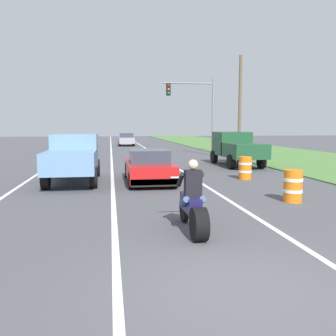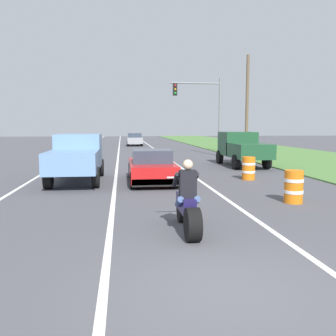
{
  "view_description": "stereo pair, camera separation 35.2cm",
  "coord_description": "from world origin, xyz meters",
  "px_view_note": "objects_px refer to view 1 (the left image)",
  "views": [
    {
      "loc": [
        -1.86,
        -4.8,
        2.34
      ],
      "look_at": [
        -0.05,
        6.73,
        1.0
      ],
      "focal_mm": 39.28,
      "sensor_mm": 36.0,
      "label": 1
    },
    {
      "loc": [
        -1.51,
        -4.85,
        2.34
      ],
      "look_at": [
        -0.05,
        6.73,
        1.0
      ],
      "focal_mm": 39.28,
      "sensor_mm": 36.0,
      "label": 2
    }
  ],
  "objects_px": {
    "pickup_truck_left_lane_light_blue": "(73,156)",
    "distant_car_far_ahead": "(126,139)",
    "sports_car_red": "(149,167)",
    "construction_barrel_mid": "(245,168)",
    "traffic_light_mast_near": "(198,105)",
    "pickup_truck_right_shoulder_dark_green": "(237,147)",
    "motorcycle_with_rider": "(193,206)",
    "construction_barrel_nearest": "(293,186)"
  },
  "relations": [
    {
      "from": "pickup_truck_left_lane_light_blue",
      "to": "distant_car_far_ahead",
      "type": "distance_m",
      "value": 28.48
    },
    {
      "from": "sports_car_red",
      "to": "construction_barrel_mid",
      "type": "xyz_separation_m",
      "value": [
        4.27,
        0.22,
        -0.13
      ]
    },
    {
      "from": "traffic_light_mast_near",
      "to": "construction_barrel_mid",
      "type": "bearing_deg",
      "value": -94.2
    },
    {
      "from": "pickup_truck_right_shoulder_dark_green",
      "to": "motorcycle_with_rider",
      "type": "bearing_deg",
      "value": -113.24
    },
    {
      "from": "distant_car_far_ahead",
      "to": "motorcycle_with_rider",
      "type": "bearing_deg",
      "value": -90.19
    },
    {
      "from": "construction_barrel_nearest",
      "to": "construction_barrel_mid",
      "type": "distance_m",
      "value": 4.9
    },
    {
      "from": "motorcycle_with_rider",
      "to": "construction_barrel_nearest",
      "type": "bearing_deg",
      "value": 35.92
    },
    {
      "from": "traffic_light_mast_near",
      "to": "construction_barrel_nearest",
      "type": "bearing_deg",
      "value": -94.02
    },
    {
      "from": "pickup_truck_left_lane_light_blue",
      "to": "sports_car_red",
      "type": "bearing_deg",
      "value": -8.76
    },
    {
      "from": "construction_barrel_nearest",
      "to": "distant_car_far_ahead",
      "type": "relative_size",
      "value": 0.25
    },
    {
      "from": "construction_barrel_nearest",
      "to": "distant_car_far_ahead",
      "type": "distance_m",
      "value": 33.62
    },
    {
      "from": "construction_barrel_nearest",
      "to": "traffic_light_mast_near",
      "type": "bearing_deg",
      "value": 85.98
    },
    {
      "from": "construction_barrel_mid",
      "to": "distant_car_far_ahead",
      "type": "height_order",
      "value": "distant_car_far_ahead"
    },
    {
      "from": "sports_car_red",
      "to": "pickup_truck_left_lane_light_blue",
      "type": "height_order",
      "value": "pickup_truck_left_lane_light_blue"
    },
    {
      "from": "sports_car_red",
      "to": "distant_car_far_ahead",
      "type": "xyz_separation_m",
      "value": [
        0.31,
        28.75,
        0.14
      ]
    },
    {
      "from": "construction_barrel_nearest",
      "to": "pickup_truck_right_shoulder_dark_green",
      "type": "bearing_deg",
      "value": 80.01
    },
    {
      "from": "traffic_light_mast_near",
      "to": "distant_car_far_ahead",
      "type": "relative_size",
      "value": 1.5
    },
    {
      "from": "construction_barrel_nearest",
      "to": "construction_barrel_mid",
      "type": "xyz_separation_m",
      "value": [
        0.31,
        4.89,
        0.0
      ]
    },
    {
      "from": "sports_car_red",
      "to": "traffic_light_mast_near",
      "type": "relative_size",
      "value": 0.72
    },
    {
      "from": "traffic_light_mast_near",
      "to": "distant_car_far_ahead",
      "type": "xyz_separation_m",
      "value": [
        -4.9,
        15.74,
        -3.18
      ]
    },
    {
      "from": "motorcycle_with_rider",
      "to": "pickup_truck_right_shoulder_dark_green",
      "type": "relative_size",
      "value": 0.46
    },
    {
      "from": "sports_car_red",
      "to": "pickup_truck_left_lane_light_blue",
      "type": "xyz_separation_m",
      "value": [
        -3.09,
        0.48,
        0.48
      ]
    },
    {
      "from": "pickup_truck_left_lane_light_blue",
      "to": "traffic_light_mast_near",
      "type": "relative_size",
      "value": 0.8
    },
    {
      "from": "sports_car_red",
      "to": "pickup_truck_left_lane_light_blue",
      "type": "bearing_deg",
      "value": 171.24
    },
    {
      "from": "pickup_truck_right_shoulder_dark_green",
      "to": "distant_car_far_ahead",
      "type": "distance_m",
      "value": 23.79
    },
    {
      "from": "sports_car_red",
      "to": "construction_barrel_nearest",
      "type": "xyz_separation_m",
      "value": [
        3.97,
        -4.67,
        -0.13
      ]
    },
    {
      "from": "pickup_truck_left_lane_light_blue",
      "to": "traffic_light_mast_near",
      "type": "xyz_separation_m",
      "value": [
        8.3,
        12.54,
        2.85
      ]
    },
    {
      "from": "sports_car_red",
      "to": "construction_barrel_nearest",
      "type": "relative_size",
      "value": 4.3
    },
    {
      "from": "pickup_truck_right_shoulder_dark_green",
      "to": "construction_barrel_nearest",
      "type": "xyz_separation_m",
      "value": [
        -1.81,
        -10.28,
        -0.6
      ]
    },
    {
      "from": "traffic_light_mast_near",
      "to": "construction_barrel_nearest",
      "type": "height_order",
      "value": "traffic_light_mast_near"
    },
    {
      "from": "pickup_truck_right_shoulder_dark_green",
      "to": "construction_barrel_nearest",
      "type": "height_order",
      "value": "pickup_truck_right_shoulder_dark_green"
    },
    {
      "from": "pickup_truck_right_shoulder_dark_green",
      "to": "construction_barrel_nearest",
      "type": "distance_m",
      "value": 10.45
    },
    {
      "from": "distant_car_far_ahead",
      "to": "traffic_light_mast_near",
      "type": "bearing_deg",
      "value": -72.71
    },
    {
      "from": "pickup_truck_left_lane_light_blue",
      "to": "construction_barrel_nearest",
      "type": "height_order",
      "value": "pickup_truck_left_lane_light_blue"
    },
    {
      "from": "pickup_truck_left_lane_light_blue",
      "to": "construction_barrel_mid",
      "type": "bearing_deg",
      "value": -2.02
    },
    {
      "from": "motorcycle_with_rider",
      "to": "pickup_truck_right_shoulder_dark_green",
      "type": "xyz_separation_m",
      "value": [
        5.59,
        13.01,
        0.51
      ]
    },
    {
      "from": "motorcycle_with_rider",
      "to": "traffic_light_mast_near",
      "type": "relative_size",
      "value": 0.37
    },
    {
      "from": "traffic_light_mast_near",
      "to": "construction_barrel_mid",
      "type": "relative_size",
      "value": 6.0
    },
    {
      "from": "motorcycle_with_rider",
      "to": "distant_car_far_ahead",
      "type": "bearing_deg",
      "value": 89.81
    },
    {
      "from": "construction_barrel_nearest",
      "to": "distant_car_far_ahead",
      "type": "bearing_deg",
      "value": 96.24
    },
    {
      "from": "traffic_light_mast_near",
      "to": "construction_barrel_mid",
      "type": "distance_m",
      "value": 13.29
    },
    {
      "from": "motorcycle_with_rider",
      "to": "distant_car_far_ahead",
      "type": "xyz_separation_m",
      "value": [
        0.12,
        36.16,
        0.18
      ]
    }
  ]
}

